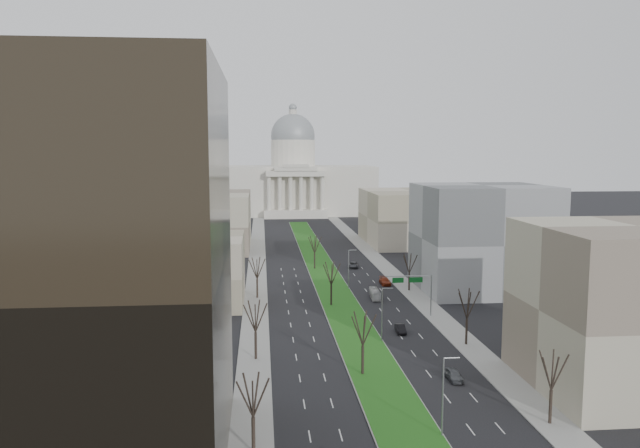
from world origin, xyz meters
TOP-DOWN VIEW (x-y plane):
  - ground at (0.00, 120.00)m, footprint 600.00×600.00m
  - median at (0.00, 118.99)m, footprint 8.00×222.03m
  - sidewalk_left at (-17.50, 95.00)m, footprint 5.00×330.00m
  - sidewalk_right at (17.50, 95.00)m, footprint 5.00×330.00m
  - capitol at (0.00, 269.59)m, footprint 80.00×46.00m
  - building_glass_tower at (-37.00, 18.00)m, footprint 34.00×30.00m
  - building_beige_left at (-33.00, 85.00)m, footprint 26.00×22.00m
  - building_tan_right at (33.00, 32.00)m, footprint 26.00×24.00m
  - building_grey_right at (34.00, 92.00)m, footprint 28.00×26.00m
  - building_far_left at (-35.00, 160.00)m, footprint 30.00×40.00m
  - building_far_right at (35.00, 165.00)m, footprint 30.00×40.00m
  - tree_left_near at (-17.20, 18.00)m, footprint 5.10×5.10m
  - tree_left_mid at (-17.20, 48.00)m, footprint 5.40×5.40m
  - tree_left_far at (-17.20, 88.00)m, footprint 5.28×5.28m
  - tree_right_near at (17.20, 22.00)m, footprint 5.16×5.16m
  - tree_right_mid at (17.20, 52.00)m, footprint 5.52×5.52m
  - tree_right_far at (17.20, 92.00)m, footprint 5.04×5.04m
  - tree_median_a at (-2.00, 40.00)m, footprint 5.40×5.40m
  - tree_median_b at (-2.00, 80.00)m, footprint 5.40×5.40m
  - tree_median_c at (-2.00, 120.00)m, footprint 5.40×5.40m
  - streetlamp_median_a at (3.76, 20.00)m, footprint 1.90×0.20m
  - streetlamp_median_b at (3.76, 55.00)m, footprint 1.90×0.20m
  - streetlamp_median_c at (3.76, 95.00)m, footprint 1.90×0.20m
  - mast_arm_signs at (13.49, 70.03)m, footprint 9.12×0.24m
  - car_grey_near at (10.32, 36.78)m, footprint 1.85×4.44m
  - car_black at (7.96, 59.85)m, footprint 1.80×4.46m
  - car_red at (13.07, 99.07)m, footprint 2.33×5.55m
  - car_grey_far at (8.73, 121.20)m, footprint 3.24×5.71m
  - box_van at (8.10, 85.42)m, footprint 2.27×7.56m

SIDE VIEW (x-z plane):
  - ground at x=0.00m, z-range 0.00..0.00m
  - sidewalk_left at x=-17.50m, z-range 0.00..0.15m
  - sidewalk_right at x=17.50m, z-range 0.00..0.15m
  - median at x=0.00m, z-range 0.00..0.20m
  - car_black at x=7.96m, z-range 0.00..1.44m
  - car_grey_near at x=10.32m, z-range 0.00..1.50m
  - car_grey_far at x=8.73m, z-range 0.00..1.50m
  - car_red at x=13.07m, z-range 0.00..1.60m
  - box_van at x=8.10m, z-range 0.00..2.08m
  - streetlamp_median_a at x=3.76m, z-range 0.23..9.39m
  - streetlamp_median_b at x=3.76m, z-range 0.23..9.39m
  - streetlamp_median_c at x=3.76m, z-range 0.23..9.39m
  - mast_arm_signs at x=13.49m, z-range 2.06..10.15m
  - tree_right_far at x=17.20m, z-range 1.99..11.07m
  - tree_left_near at x=-17.20m, z-range 2.02..11.20m
  - tree_right_near at x=17.20m, z-range 2.04..11.33m
  - tree_left_far at x=-17.20m, z-range 2.09..11.59m
  - tree_left_mid at x=-17.20m, z-range 2.14..11.86m
  - tree_median_a at x=-2.00m, z-range 2.14..11.86m
  - tree_median_b at x=-2.00m, z-range 2.14..11.86m
  - tree_median_c at x=-2.00m, z-range 2.14..11.86m
  - building_beige_left at x=-33.00m, z-range 0.00..14.00m
  - tree_right_mid at x=17.20m, z-range 2.19..12.12m
  - building_far_left at x=-35.00m, z-range 0.00..18.00m
  - building_far_right at x=35.00m, z-range 0.00..18.00m
  - building_tan_right at x=33.00m, z-range 0.00..22.00m
  - building_grey_right at x=34.00m, z-range 0.00..24.00m
  - capitol at x=0.00m, z-range -11.19..43.81m
  - building_glass_tower at x=-37.00m, z-range 0.00..40.00m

